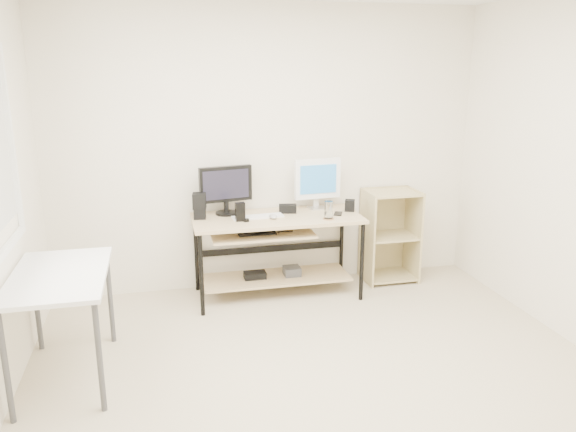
# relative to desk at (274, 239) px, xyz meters

# --- Properties ---
(room) EXTENTS (4.01, 4.01, 2.62)m
(room) POSITION_rel_desk_xyz_m (-0.11, -1.62, 0.78)
(room) COLOR #C4B597
(room) RESTS_ON ground
(desk) EXTENTS (1.50, 0.65, 0.75)m
(desk) POSITION_rel_desk_xyz_m (0.00, 0.00, 0.00)
(desk) COLOR tan
(desk) RESTS_ON ground
(side_table) EXTENTS (0.60, 1.00, 0.75)m
(side_table) POSITION_rel_desk_xyz_m (-1.65, -1.06, 0.13)
(side_table) COLOR white
(side_table) RESTS_ON ground
(shelf_unit) EXTENTS (0.50, 0.40, 0.90)m
(shelf_unit) POSITION_rel_desk_xyz_m (1.18, 0.16, -0.09)
(shelf_unit) COLOR tan
(shelf_unit) RESTS_ON ground
(black_monitor) EXTENTS (0.48, 0.20, 0.44)m
(black_monitor) POSITION_rel_desk_xyz_m (-0.40, 0.18, 0.46)
(black_monitor) COLOR black
(black_monitor) RESTS_ON desk
(white_imac) EXTENTS (0.44, 0.14, 0.47)m
(white_imac) POSITION_rel_desk_xyz_m (0.45, 0.18, 0.48)
(white_imac) COLOR silver
(white_imac) RESTS_ON desk
(keyboard) EXTENTS (0.46, 0.16, 0.02)m
(keyboard) POSITION_rel_desk_xyz_m (-0.15, -0.00, 0.22)
(keyboard) COLOR white
(keyboard) RESTS_ON desk
(mouse) EXTENTS (0.08, 0.12, 0.04)m
(mouse) POSITION_rel_desk_xyz_m (-0.02, -0.06, 0.23)
(mouse) COLOR #B7B7BC
(mouse) RESTS_ON desk
(center_speaker) EXTENTS (0.17, 0.10, 0.08)m
(center_speaker) POSITION_rel_desk_xyz_m (0.15, 0.10, 0.25)
(center_speaker) COLOR black
(center_speaker) RESTS_ON desk
(speaker_left) EXTENTS (0.13, 0.13, 0.23)m
(speaker_left) POSITION_rel_desk_xyz_m (-0.65, 0.08, 0.33)
(speaker_left) COLOR black
(speaker_left) RESTS_ON desk
(speaker_right) EXTENTS (0.11, 0.11, 0.10)m
(speaker_right) POSITION_rel_desk_xyz_m (0.72, 0.03, 0.26)
(speaker_right) COLOR black
(speaker_right) RESTS_ON desk
(audio_controller) EXTENTS (0.09, 0.06, 0.16)m
(audio_controller) POSITION_rel_desk_xyz_m (-0.32, -0.08, 0.29)
(audio_controller) COLOR black
(audio_controller) RESTS_ON desk
(volume_puck) EXTENTS (0.07, 0.07, 0.02)m
(volume_puck) POSITION_rel_desk_xyz_m (-0.27, -0.11, 0.22)
(volume_puck) COLOR black
(volume_puck) RESTS_ON desk
(smartphone) EXTENTS (0.11, 0.14, 0.01)m
(smartphone) POSITION_rel_desk_xyz_m (0.58, -0.05, 0.22)
(smartphone) COLOR black
(smartphone) RESTS_ON desk
(coaster) EXTENTS (0.13, 0.13, 0.01)m
(coaster) POSITION_rel_desk_xyz_m (0.45, -0.19, 0.21)
(coaster) COLOR #A8784B
(coaster) RESTS_ON desk
(drinking_glass) EXTENTS (0.10, 0.10, 0.15)m
(drinking_glass) POSITION_rel_desk_xyz_m (0.45, -0.19, 0.29)
(drinking_glass) COLOR white
(drinking_glass) RESTS_ON coaster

